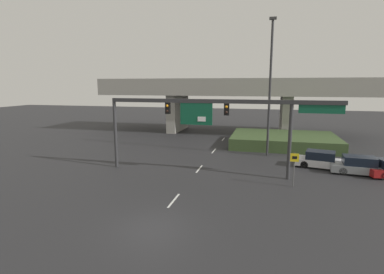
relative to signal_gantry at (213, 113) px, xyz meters
The scene contains 9 objects.
ground_plane 11.43m from the signal_gantry, 97.69° to the right, with size 160.00×160.00×0.00m, color #262628.
lane_markings 7.21m from the signal_gantry, 105.54° to the left, with size 0.14×25.01×0.01m.
signal_gantry is the anchor object (origin of this frame).
speed_limit_sign 7.37m from the signal_gantry, 16.02° to the right, with size 0.60×0.11×2.55m.
highway_light_pole_near 9.31m from the signal_gantry, 60.66° to the left, with size 0.70×0.36×13.83m.
overpass_bridge 22.74m from the signal_gantry, 93.46° to the left, with size 39.46×9.90×8.22m.
grass_embankment 15.64m from the signal_gantry, 64.94° to the left, with size 12.27×9.07×1.35m.
parked_sedan_near_right 11.01m from the signal_gantry, 24.82° to the left, with size 4.89×2.81×1.49m.
parked_sedan_mid_right 13.06m from the signal_gantry, 13.61° to the left, with size 4.85×2.20×1.49m.
Camera 1 is at (5.53, -13.63, 7.33)m, focal length 28.00 mm.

